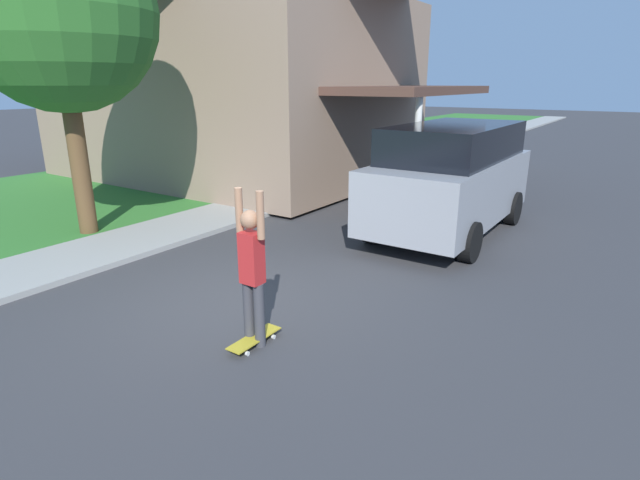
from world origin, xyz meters
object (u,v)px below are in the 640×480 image
at_px(suv_parked, 451,177).
at_px(skateboard, 254,339).
at_px(car_down_street, 466,146).
at_px(skateboarder, 252,268).
at_px(lawn_tree_near, 58,13).

bearing_deg(suv_parked, skateboard, -92.20).
relative_size(car_down_street, skateboarder, 2.18).
distance_m(suv_parked, skateboarder, 5.94).
xyz_separation_m(lawn_tree_near, car_down_street, (3.39, 13.73, -3.58)).
distance_m(lawn_tree_near, skateboard, 7.42).
height_order(lawn_tree_near, car_down_street, lawn_tree_near).
distance_m(skateboarder, skateboard, 0.92).
relative_size(suv_parked, car_down_street, 1.15).
bearing_deg(skateboarder, lawn_tree_near, 165.73).
relative_size(lawn_tree_near, skateboarder, 3.13).
bearing_deg(car_down_street, suv_parked, -73.50).
bearing_deg(skateboard, suv_parked, 87.80).
distance_m(lawn_tree_near, skateboarder, 6.92).
bearing_deg(skateboard, lawn_tree_near, 165.52).
height_order(lawn_tree_near, suv_parked, lawn_tree_near).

